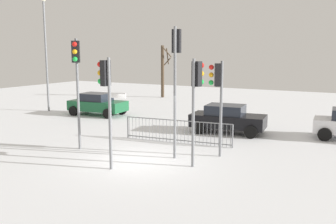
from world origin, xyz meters
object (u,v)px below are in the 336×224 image
Objects in this scene: traffic_light_foreground_right at (218,87)px; direction_sign_post at (111,116)px; traffic_light_mid_left at (196,88)px; bare_tree_left at (163,70)px; car_green_near at (97,104)px; traffic_light_rear_right at (176,63)px; car_black_trailing at (227,118)px; traffic_light_mid_right at (76,69)px; traffic_light_foreground_left at (106,88)px; street_lamp at (45,43)px.

traffic_light_foreground_right is 4.53m from direction_sign_post.
traffic_light_mid_left is 1.03× the size of traffic_light_foreground_right.
bare_tree_left reaches higher than traffic_light_mid_left.
traffic_light_rear_right is at bearing -38.74° from car_green_near.
direction_sign_post is 0.71× the size of car_green_near.
car_black_trailing is 16.00m from bare_tree_left.
car_green_near is at bearing 137.49° from traffic_light_rear_right.
traffic_light_foreground_right is 5.06m from car_black_trailing.
traffic_light_rear_right is 3.52m from direction_sign_post.
traffic_light_mid_right is 8.20m from car_black_trailing.
traffic_light_mid_left is at bearing -50.23° from traffic_light_foreground_left.
street_lamp reaches higher than traffic_light_foreground_right.
traffic_light_foreground_left is at bearing -66.31° from direction_sign_post.
street_lamp reaches higher than traffic_light_mid_left.
traffic_light_foreground_left is 12.11m from car_green_near.
direction_sign_post is at bearing 38.85° from traffic_light_foreground_left.
traffic_light_mid_right is (-5.36, -0.31, 0.57)m from traffic_light_mid_left.
traffic_light_rear_right is 4.32m from traffic_light_mid_right.
direction_sign_post is 6.76m from car_black_trailing.
traffic_light_foreground_right is 0.97× the size of car_black_trailing.
direction_sign_post is (-2.67, -0.69, -2.19)m from traffic_light_rear_right.
traffic_light_foreground_left is 8.33m from car_black_trailing.
bare_tree_left reaches higher than traffic_light_mid_right.
direction_sign_post is 13.24m from street_lamp.
bare_tree_left is (-10.32, 17.27, -1.23)m from traffic_light_rear_right.
street_lamp is at bearing 172.42° from traffic_light_mid_left.
traffic_light_mid_left is at bearing -87.32° from car_black_trailing.
car_green_near is at bearing 3.81° from street_lamp.
car_black_trailing and car_green_near have the same top height.
traffic_light_rear_right is 1.32× the size of car_green_near.
car_green_near is at bearing 123.07° from direction_sign_post.
car_green_near is 10.95m from bare_tree_left.
street_lamp is at bearing -179.96° from car_green_near.
bare_tree_left is (-11.49, 17.94, -0.38)m from traffic_light_mid_left.
street_lamp reaches higher than traffic_light_rear_right.
car_black_trailing is at bearing -6.79° from traffic_light_foreground_left.
traffic_light_foreground_left reaches higher than car_black_trailing.
car_green_near is (-10.47, 7.18, -2.14)m from traffic_light_mid_left.
direction_sign_post is at bearing -121.78° from car_black_trailing.
traffic_light_foreground_left is 1.03× the size of car_green_near.
traffic_light_rear_right reaches higher than car_black_trailing.
traffic_light_rear_right is 1.90m from traffic_light_foreground_right.
traffic_light_mid_left is 0.99× the size of traffic_light_foreground_left.
traffic_light_mid_left is 4.07m from direction_sign_post.
bare_tree_left is (-1.02, 10.76, 1.76)m from car_green_near.
street_lamp is (-4.20, -0.28, 4.00)m from car_green_near.
bare_tree_left reaches higher than traffic_light_foreground_left.
traffic_light_foreground_left is (2.70, -1.50, -0.54)m from traffic_light_mid_right.
traffic_light_mid_left is at bearing -9.44° from direction_sign_post.
traffic_light_foreground_left is at bearing -35.95° from street_lamp.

